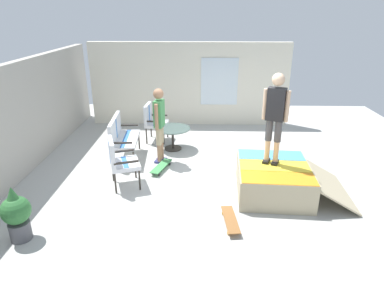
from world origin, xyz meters
TOP-DOWN VIEW (x-y plane):
  - ground_plane at (0.00, 0.00)m, footprint 12.00×12.00m
  - back_wall_cinderblock at (0.00, 4.00)m, footprint 9.00×0.20m
  - house_facade at (3.80, 0.49)m, footprint 0.23×6.00m
  - skate_ramp at (-0.52, -1.30)m, footprint 1.64×2.21m
  - patio_bench at (1.02, 2.03)m, footprint 1.29×0.64m
  - patio_chair_near_house at (2.26, 1.44)m, footprint 0.67×0.60m
  - patio_chair_by_wall at (-0.34, 1.76)m, footprint 0.77×0.72m
  - patio_table at (1.66, 0.86)m, footprint 0.90×0.90m
  - person_watching at (0.87, 1.08)m, footprint 0.47×0.29m
  - person_skater at (-0.40, -1.22)m, footprint 0.33×0.45m
  - skateboard_by_bench at (0.43, 1.02)m, footprint 0.82×0.44m
  - skateboard_spare at (-1.59, -0.37)m, footprint 0.82×0.28m
  - potted_plant at (-2.07, 2.93)m, footprint 0.44×0.44m

SIDE VIEW (x-z plane):
  - ground_plane at x=0.00m, z-range -0.10..0.00m
  - skateboard_by_bench at x=0.43m, z-range 0.03..0.14m
  - skateboard_spare at x=-1.59m, z-range 0.03..0.14m
  - skate_ramp at x=-0.52m, z-range 0.00..0.59m
  - patio_table at x=1.66m, z-range 0.12..0.69m
  - potted_plant at x=-2.07m, z-range 0.01..0.93m
  - patio_chair_near_house at x=2.26m, z-range 0.10..1.12m
  - patio_chair_by_wall at x=-0.34m, z-range 0.10..1.12m
  - patio_bench at x=1.02m, z-range 0.11..1.13m
  - person_watching at x=0.87m, z-range 0.15..1.91m
  - back_wall_cinderblock at x=0.00m, z-range 0.00..2.36m
  - house_facade at x=3.80m, z-range 0.00..2.49m
  - person_skater at x=-0.40m, z-range 0.74..2.47m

